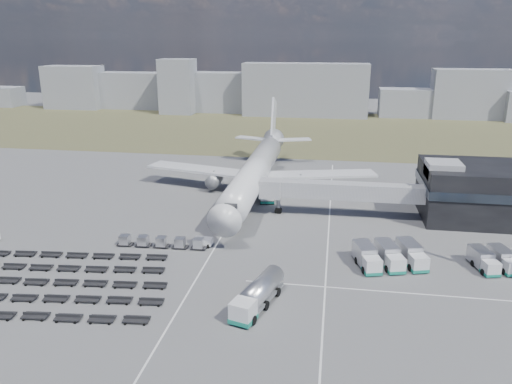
# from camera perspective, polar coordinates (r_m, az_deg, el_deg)

# --- Properties ---
(ground) EXTENTS (420.00, 420.00, 0.00)m
(ground) POSITION_cam_1_polar(r_m,az_deg,el_deg) (78.65, -3.73, -7.17)
(ground) COLOR #565659
(ground) RESTS_ON ground
(grass_strip) EXTENTS (420.00, 90.00, 0.01)m
(grass_strip) POSITION_cam_1_polar(r_m,az_deg,el_deg) (183.31, 3.93, 7.12)
(grass_strip) COLOR #444128
(grass_strip) RESTS_ON ground
(lane_markings) EXTENTS (47.12, 110.00, 0.01)m
(lane_markings) POSITION_cam_1_polar(r_m,az_deg,el_deg) (79.92, 3.65, -6.75)
(lane_markings) COLOR silver
(lane_markings) RESTS_ON ground
(terminal) EXTENTS (30.40, 16.40, 11.00)m
(terminal) POSITION_cam_1_polar(r_m,az_deg,el_deg) (102.45, 26.62, -0.00)
(terminal) COLOR black
(terminal) RESTS_ON ground
(jet_bridge) EXTENTS (30.30, 3.80, 7.05)m
(jet_bridge) POSITION_cam_1_polar(r_m,az_deg,el_deg) (94.20, 8.47, 0.17)
(jet_bridge) COLOR #939399
(jet_bridge) RESTS_ON ground
(airliner) EXTENTS (51.59, 64.53, 17.62)m
(airliner) POSITION_cam_1_polar(r_m,az_deg,el_deg) (106.88, 0.05, 2.57)
(airliner) COLOR silver
(airliner) RESTS_ON ground
(skyline) EXTENTS (297.46, 24.35, 25.47)m
(skyline) POSITION_cam_1_polar(r_m,az_deg,el_deg) (219.69, 8.87, 11.18)
(skyline) COLOR gray
(skyline) RESTS_ON ground
(fuel_tanker) EXTENTS (5.65, 11.23, 3.52)m
(fuel_tanker) POSITION_cam_1_polar(r_m,az_deg,el_deg) (63.72, 0.20, -11.61)
(fuel_tanker) COLOR silver
(fuel_tanker) RESTS_ON ground
(pushback_tug) EXTENTS (3.00, 1.74, 1.36)m
(pushback_tug) POSITION_cam_1_polar(r_m,az_deg,el_deg) (81.82, -6.04, -5.71)
(pushback_tug) COLOR silver
(pushback_tug) RESTS_ON ground
(catering_truck) EXTENTS (4.09, 7.33, 3.18)m
(catering_truck) POSITION_cam_1_polar(r_m,az_deg,el_deg) (103.48, 1.21, -0.05)
(catering_truck) COLOR silver
(catering_truck) RESTS_ON ground
(service_trucks_near) EXTENTS (11.01, 9.43, 2.87)m
(service_trucks_near) POSITION_cam_1_polar(r_m,az_deg,el_deg) (77.04, 14.99, -7.04)
(service_trucks_near) COLOR silver
(service_trucks_near) RESTS_ON ground
(service_trucks_far) EXTENTS (6.59, 7.36, 2.54)m
(service_trucks_far) POSITION_cam_1_polar(r_m,az_deg,el_deg) (81.36, 25.51, -7.02)
(service_trucks_far) COLOR silver
(service_trucks_far) RESTS_ON ground
(uld_row) EXTENTS (14.76, 2.11, 1.61)m
(uld_row) POSITION_cam_1_polar(r_m,az_deg,el_deg) (82.12, -10.76, -5.62)
(uld_row) COLOR black
(uld_row) RESTS_ON ground
(baggage_dollies) EXTENTS (34.07, 21.88, 0.75)m
(baggage_dollies) POSITION_cam_1_polar(r_m,az_deg,el_deg) (75.03, -22.46, -9.52)
(baggage_dollies) COLOR black
(baggage_dollies) RESTS_ON ground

